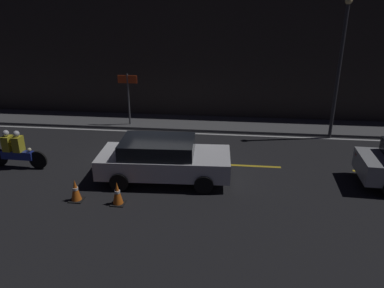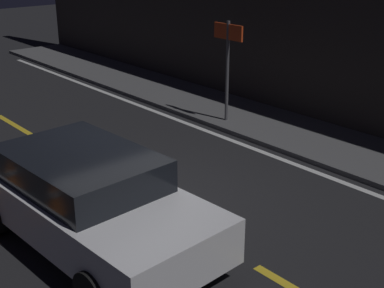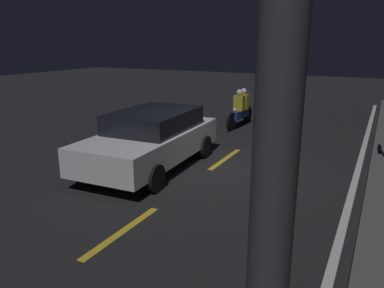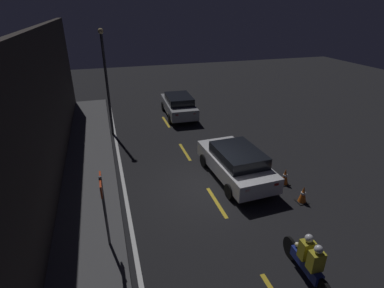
{
  "view_description": "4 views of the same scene",
  "coord_description": "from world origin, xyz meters",
  "views": [
    {
      "loc": [
        2.68,
        -12.58,
        5.7
      ],
      "look_at": [
        1.25,
        0.08,
        0.74
      ],
      "focal_mm": 35.0,
      "sensor_mm": 36.0,
      "label": 1
    },
    {
      "loc": [
        6.69,
        -4.83,
        4.29
      ],
      "look_at": [
        0.79,
        0.29,
        1.27
      ],
      "focal_mm": 50.0,
      "sensor_mm": 36.0,
      "label": 2
    },
    {
      "loc": [
        7.99,
        3.63,
        3.09
      ],
      "look_at": [
        1.06,
        0.05,
        0.93
      ],
      "focal_mm": 35.0,
      "sensor_mm": 36.0,
      "label": 3
    },
    {
      "loc": [
        -9.69,
        3.6,
        6.78
      ],
      "look_at": [
        1.77,
        0.14,
        1.23
      ],
      "focal_mm": 28.0,
      "sensor_mm": 36.0,
      "label": 4
    }
  ],
  "objects": [
    {
      "name": "ground_plane",
      "position": [
        0.0,
        0.0,
        0.0
      ],
      "size": [
        56.0,
        56.0,
        0.0
      ],
      "primitive_type": "plane",
      "color": "black"
    },
    {
      "name": "raised_curb",
      "position": [
        0.0,
        4.62,
        0.05
      ],
      "size": [
        28.0,
        2.19,
        0.11
      ],
      "color": "#4C4C4F",
      "rests_on": "ground"
    },
    {
      "name": "lane_dash_c",
      "position": [
        -1.0,
        0.0,
        0.0
      ],
      "size": [
        2.0,
        0.14,
        0.01
      ],
      "color": "gold",
      "rests_on": "ground"
    },
    {
      "name": "lane_dash_e",
      "position": [
        8.0,
        0.0,
        0.0
      ],
      "size": [
        2.0,
        0.14,
        0.01
      ],
      "color": "gold",
      "rests_on": "ground"
    },
    {
      "name": "shop_sign",
      "position": [
        -2.18,
        3.99,
        1.79
      ],
      "size": [
        0.9,
        0.08,
        2.4
      ],
      "color": "#4C4C51",
      "rests_on": "raised_curb"
    },
    {
      "name": "building_front",
      "position": [
        0.0,
        5.86,
        3.02
      ],
      "size": [
        28.0,
        0.3,
        6.03
      ],
      "color": "#2D2826",
      "rests_on": "ground"
    },
    {
      "name": "street_lamp",
      "position": [
        6.94,
        3.37,
        3.24
      ],
      "size": [
        0.28,
        0.28,
        5.76
      ],
      "color": "#333338",
      "rests_on": "ground"
    },
    {
      "name": "motorcycle",
      "position": [
        -4.98,
        -1.04,
        0.66
      ],
      "size": [
        2.2,
        0.39,
        1.4
      ],
      "rotation": [
        0.0,
        0.0,
        -0.04
      ],
      "color": "black",
      "rests_on": "ground"
    },
    {
      "name": "sedan_white",
      "position": [
        0.44,
        -1.41,
        0.76
      ],
      "size": [
        4.39,
        2.13,
        1.42
      ],
      "rotation": [
        0.0,
        0.0,
        0.05
      ],
      "color": "silver",
      "rests_on": "ground"
    },
    {
      "name": "lane_solid_kerb",
      "position": [
        0.0,
        3.27,
        0.0
      ],
      "size": [
        25.2,
        0.14,
        0.01
      ],
      "color": "silver",
      "rests_on": "ground"
    },
    {
      "name": "lane_dash_d",
      "position": [
        3.5,
        0.0,
        0.0
      ],
      "size": [
        2.0,
        0.14,
        0.01
      ],
      "color": "gold",
      "rests_on": "ground"
    },
    {
      "name": "lane_dash_b",
      "position": [
        -5.5,
        0.0,
        0.0
      ],
      "size": [
        2.0,
        0.14,
        0.01
      ],
      "color": "gold",
      "rests_on": "ground"
    },
    {
      "name": "traffic_cone_mid",
      "position": [
        -0.6,
        -3.17,
        0.35
      ],
      "size": [
        0.4,
        0.4,
        0.71
      ],
      "color": "black",
      "rests_on": "ground"
    },
    {
      "name": "traffic_cone_near",
      "position": [
        -1.91,
        -3.11,
        0.34
      ],
      "size": [
        0.4,
        0.4,
        0.69
      ],
      "color": "black",
      "rests_on": "ground"
    }
  ]
}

